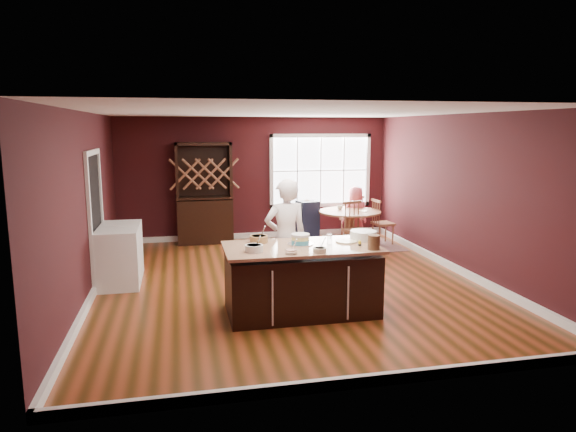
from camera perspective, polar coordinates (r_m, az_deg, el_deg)
The scene contains 28 objects.
room_shell at distance 8.07m, azimuth 0.04°, elevation 1.83°, with size 7.00×7.00×7.00m.
window at distance 11.76m, azimuth 3.63°, elevation 5.06°, with size 2.36×0.10×1.66m, color white, non-canonical shape.
doorway at distance 8.63m, azimuth -20.52°, elevation -0.46°, with size 0.08×1.26×2.13m, color white, non-canonical shape.
kitchen_island at distance 6.93m, azimuth 1.48°, elevation -7.22°, with size 2.05×1.07×0.92m.
dining_table at distance 10.83m, azimuth 6.85°, elevation -0.55°, with size 1.30×1.30×0.75m.
baker at distance 7.47m, azimuth -0.25°, elevation -2.52°, with size 0.64×0.42×1.75m, color silver.
layer_cake at distance 6.89m, azimuth 1.38°, elevation -2.58°, with size 0.35×0.35×0.14m, color silver, non-canonical shape.
bowl_blue at distance 6.50m, azimuth -3.80°, elevation -3.60°, with size 0.23×0.23×0.09m, color white.
bowl_yellow at distance 7.02m, azimuth -3.27°, elevation -2.57°, with size 0.25×0.25×0.09m, color #9C7250.
bowl_pink at distance 6.36m, azimuth 0.35°, elevation -4.01°, with size 0.16×0.16×0.06m, color silver.
bowl_olive at distance 6.45m, azimuth 3.54°, elevation -3.81°, with size 0.17×0.17×0.06m, color beige.
drinking_glass at distance 6.88m, azimuth 4.64°, elevation -2.62°, with size 0.07×0.07×0.14m, color silver.
dinner_plate at distance 7.07m, azimuth 6.49°, elevation -2.82°, with size 0.29×0.29×0.02m, color beige.
white_tub at distance 7.24m, azimuth 8.38°, elevation -2.13°, with size 0.37×0.37×0.13m, color silver.
stoneware_crock at distance 6.68m, azimuth 9.51°, elevation -2.89°, with size 0.16×0.16×0.19m, color #453223.
toy_figurine at distance 6.86m, azimuth 7.97°, elevation -3.01°, with size 0.05×0.05×0.08m, color yellow, non-canonical shape.
rug at distance 10.94m, azimuth 6.79°, elevation -3.28°, with size 2.03×1.57×0.01m, color brown.
chair_east at distance 11.13m, azimuth 10.52°, elevation -0.60°, with size 0.41×0.39×0.98m, color brown, non-canonical shape.
chair_south at distance 10.14m, azimuth 7.71°, elevation -1.34°, with size 0.44×0.42×1.05m, color brown, non-canonical shape.
chair_north at distance 11.66m, azimuth 7.11°, elevation -0.06°, with size 0.41×0.39×0.97m, color brown, non-canonical shape.
seated_woman at distance 11.33m, azimuth 7.50°, elevation 0.25°, with size 0.59×0.39×1.21m, color #CB5561.
high_chair at distance 10.92m, azimuth 2.17°, elevation -0.64°, with size 0.40×0.40×0.98m, color #20273E, non-canonical shape.
toddler at distance 10.90m, azimuth 2.55°, elevation 1.04°, with size 0.18×0.14×0.26m, color #8CA5BF, non-canonical shape.
table_plate at distance 10.74m, azimuth 8.27°, elevation 0.54°, with size 0.20×0.20×0.02m, color beige.
table_cup at distance 10.92m, azimuth 5.78°, elevation 0.94°, with size 0.11×0.11×0.09m, color silver.
hutch at distance 11.13m, azimuth -9.28°, elevation 2.51°, with size 1.18×0.49×2.16m, color black.
washer at distance 8.39m, azimuth -18.36°, elevation -4.57°, with size 0.63×0.61×0.92m, color silver.
dryer at distance 9.01m, azimuth -17.94°, elevation -3.59°, with size 0.63×0.61×0.91m, color silver.
Camera 1 is at (-1.69, -7.81, 2.47)m, focal length 32.00 mm.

